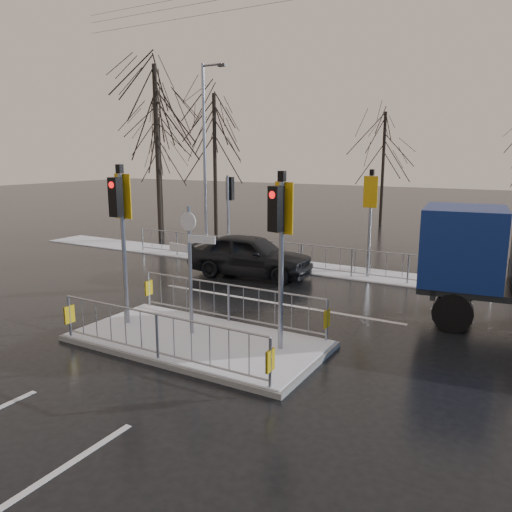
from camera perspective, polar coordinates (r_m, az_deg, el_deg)
The scene contains 12 objects.
ground at distance 12.04m, azimuth -6.75°, elevation -9.90°, with size 120.00×120.00×0.00m, color black.
snow_verge at distance 19.30m, azimuth 8.62°, elevation -1.64°, with size 30.00×2.00×0.04m, color white.
lane_markings at distance 11.79m, azimuth -7.73°, elevation -10.37°, with size 8.00×11.38×0.01m.
traffic_island at distance 11.92m, azimuth -6.81°, elevation -8.12°, with size 6.00×3.04×4.15m.
far_kerb_fixtures at distance 18.53m, azimuth 8.98°, elevation 0.96°, with size 18.00×0.65×3.83m.
car_far_lane at distance 18.16m, azimuth -0.65°, elevation 0.10°, with size 1.84×4.57×1.56m, color black.
flatbed_truck at distance 14.26m, azimuth 26.19°, elevation -0.84°, with size 6.79×3.12×3.04m.
tree_near_a at distance 26.43m, azimuth -11.34°, elevation 15.10°, with size 4.75×4.75×8.97m.
tree_near_b at distance 26.04m, azimuth -4.76°, elevation 13.21°, with size 4.00×4.00×7.55m.
tree_near_c at distance 29.57m, azimuth -10.96°, elevation 11.60°, with size 3.50×3.50×6.61m.
tree_far_a at distance 32.17m, azimuth 14.41°, elevation 12.00°, with size 3.75×3.75×7.08m.
street_lamp_left at distance 22.67m, azimuth -5.78°, elevation 11.78°, with size 1.25×0.18×8.20m.
Camera 1 is at (6.75, -8.95, 4.39)m, focal length 35.00 mm.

